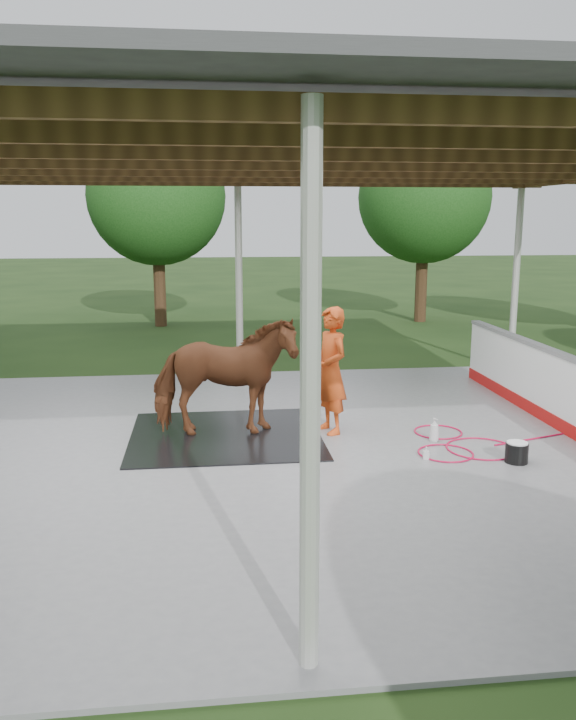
{
  "coord_description": "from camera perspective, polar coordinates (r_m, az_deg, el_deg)",
  "views": [
    {
      "loc": [
        -0.67,
        -9.12,
        3.17
      ],
      "look_at": [
        0.47,
        0.5,
        1.2
      ],
      "focal_mm": 35.0,
      "sensor_mm": 36.0,
      "label": 1
    }
  ],
  "objects": [
    {
      "name": "rubber_mat",
      "position": [
        10.33,
        -5.1,
        -6.1
      ],
      "size": [
        2.74,
        2.57,
        0.02
      ],
      "primitive_type": "cube",
      "color": "black",
      "rests_on": "concrete_slab"
    },
    {
      "name": "concrete_slab",
      "position": [
        9.67,
        -2.44,
        -7.52
      ],
      "size": [
        12.0,
        10.0,
        0.05
      ],
      "primitive_type": "cube",
      "color": "slate",
      "rests_on": "ground"
    },
    {
      "name": "hose_coil",
      "position": [
        10.14,
        13.89,
        -6.74
      ],
      "size": [
        2.39,
        1.67,
        0.02
      ],
      "color": "#C00D3B",
      "rests_on": "concrete_slab"
    },
    {
      "name": "soap_bottle_a",
      "position": [
        10.2,
        11.8,
        -5.58
      ],
      "size": [
        0.17,
        0.17,
        0.34
      ],
      "primitive_type": "imported",
      "rotation": [
        0.0,
        0.0,
        0.34
      ],
      "color": "silver",
      "rests_on": "concrete_slab"
    },
    {
      "name": "wash_bucket",
      "position": [
        9.64,
        18.09,
        -7.12
      ],
      "size": [
        0.29,
        0.29,
        0.27
      ],
      "color": "black",
      "rests_on": "concrete_slab"
    },
    {
      "name": "soap_bottle_b",
      "position": [
        9.48,
        11.16,
        -7.43
      ],
      "size": [
        0.09,
        0.09,
        0.17
      ],
      "primitive_type": "imported",
      "rotation": [
        0.0,
        0.0,
        -0.18
      ],
      "color": "#338CD8",
      "rests_on": "concrete_slab"
    },
    {
      "name": "tree_belt",
      "position": [
        10.09,
        -1.27,
        14.98
      ],
      "size": [
        28.0,
        28.0,
        5.8
      ],
      "color": "#382314",
      "rests_on": "ground"
    },
    {
      "name": "ground",
      "position": [
        9.68,
        -2.44,
        -7.66
      ],
      "size": [
        100.0,
        100.0,
        0.0
      ],
      "primitive_type": "plane",
      "color": "#1E3814"
    },
    {
      "name": "pavilion_structure",
      "position": [
        9.18,
        -2.66,
        16.43
      ],
      "size": [
        12.6,
        10.6,
        4.05
      ],
      "color": "beige",
      "rests_on": "ground"
    },
    {
      "name": "horse",
      "position": [
        10.1,
        -5.19,
        -1.37
      ],
      "size": [
        2.05,
        0.95,
        1.73
      ],
      "primitive_type": "imported",
      "rotation": [
        0.0,
        0.0,
        1.58
      ],
      "color": "brown",
      "rests_on": "rubber_mat"
    },
    {
      "name": "handler",
      "position": [
        10.27,
        3.5,
        -0.85
      ],
      "size": [
        0.65,
        0.79,
        1.87
      ],
      "primitive_type": "imported",
      "rotation": [
        0.0,
        0.0,
        -1.23
      ],
      "color": "#CA4315",
      "rests_on": "concrete_slab"
    }
  ]
}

